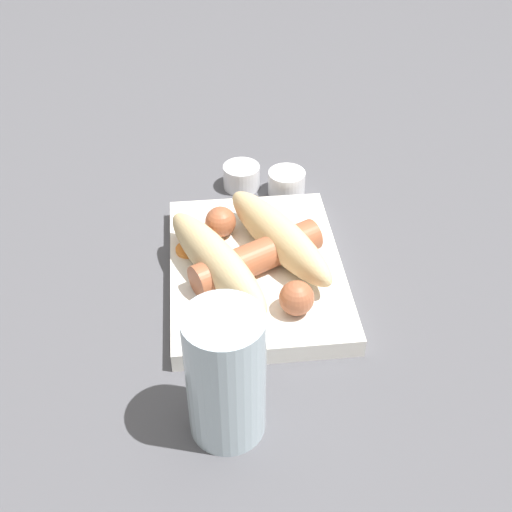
{
  "coord_description": "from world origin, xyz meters",
  "views": [
    {
      "loc": [
        -0.53,
        0.06,
        0.47
      ],
      "look_at": [
        0.0,
        0.0,
        0.03
      ],
      "focal_mm": 45.0,
      "sensor_mm": 36.0,
      "label": 1
    }
  ],
  "objects": [
    {
      "name": "condiment_cup_far",
      "position": [
        0.18,
        0.0,
        0.01
      ],
      "size": [
        0.05,
        0.05,
        0.03
      ],
      "color": "white",
      "rests_on": "ground_plane"
    },
    {
      "name": "bread_roll",
      "position": [
        -0.0,
        0.01,
        0.05
      ],
      "size": [
        0.22,
        0.19,
        0.05
      ],
      "color": "#DBBC84",
      "rests_on": "food_tray"
    },
    {
      "name": "drink_glass",
      "position": [
        -0.19,
        0.04,
        0.07
      ],
      "size": [
        0.07,
        0.07,
        0.13
      ],
      "color": "silver",
      "rests_on": "ground_plane"
    },
    {
      "name": "pickled_veggies",
      "position": [
        0.05,
        0.05,
        0.02
      ],
      "size": [
        0.07,
        0.07,
        0.0
      ],
      "color": "orange",
      "rests_on": "food_tray"
    },
    {
      "name": "ground_plane",
      "position": [
        0.0,
        0.0,
        0.0
      ],
      "size": [
        3.0,
        3.0,
        0.0
      ],
      "primitive_type": "plane",
      "color": "#4C4C51"
    },
    {
      "name": "sausage",
      "position": [
        -0.01,
        0.0,
        0.04
      ],
      "size": [
        0.17,
        0.15,
        0.04
      ],
      "color": "#9E5638",
      "rests_on": "food_tray"
    },
    {
      "name": "food_tray",
      "position": [
        0.0,
        0.0,
        0.01
      ],
      "size": [
        0.25,
        0.19,
        0.02
      ],
      "color": "silver",
      "rests_on": "ground_plane"
    },
    {
      "name": "condiment_cup_near",
      "position": [
        0.16,
        -0.06,
        0.01
      ],
      "size": [
        0.05,
        0.05,
        0.03
      ],
      "color": "white",
      "rests_on": "ground_plane"
    }
  ]
}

